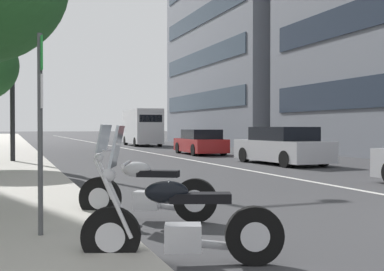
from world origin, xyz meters
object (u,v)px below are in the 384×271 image
(car_approaching_light, at_px, (282,146))
(parking_sign_by_curb, at_px, (41,109))
(delivery_van_ahead, at_px, (142,127))
(street_lamp_with_banners, at_px, (20,21))
(car_lead_in_lane, at_px, (200,143))
(motorcycle_nearest_camera, at_px, (179,224))
(motorcycle_by_sign_pole, at_px, (144,192))

(car_approaching_light, relative_size, parking_sign_by_curb, 1.91)
(delivery_van_ahead, bearing_deg, street_lamp_with_banners, 153.27)
(delivery_van_ahead, relative_size, parking_sign_by_curb, 2.46)
(delivery_van_ahead, bearing_deg, car_lead_in_lane, -179.55)
(motorcycle_nearest_camera, distance_m, car_approaching_light, 14.47)
(motorcycle_nearest_camera, height_order, motorcycle_by_sign_pole, motorcycle_by_sign_pole)
(car_approaching_light, xyz_separation_m, street_lamp_with_banners, (3.50, 9.70, 4.92))
(car_approaching_light, xyz_separation_m, delivery_van_ahead, (21.18, 0.14, 0.84))
(motorcycle_nearest_camera, height_order, car_lead_in_lane, motorcycle_nearest_camera)
(motorcycle_by_sign_pole, distance_m, car_approaching_light, 12.35)
(car_approaching_light, height_order, delivery_van_ahead, delivery_van_ahead)
(motorcycle_nearest_camera, xyz_separation_m, street_lamp_with_banners, (15.26, 1.29, 5.19))
(motorcycle_by_sign_pole, bearing_deg, motorcycle_nearest_camera, 113.43)
(street_lamp_with_banners, bearing_deg, car_lead_in_lane, -65.68)
(car_lead_in_lane, xyz_separation_m, delivery_van_ahead, (13.49, -0.29, 0.90))
(street_lamp_with_banners, bearing_deg, parking_sign_by_curb, 179.94)
(motorcycle_nearest_camera, relative_size, delivery_van_ahead, 0.34)
(motorcycle_by_sign_pole, relative_size, car_lead_in_lane, 0.45)
(delivery_van_ahead, distance_m, parking_sign_by_curb, 33.07)
(delivery_van_ahead, height_order, street_lamp_with_banners, street_lamp_with_banners)
(car_approaching_light, xyz_separation_m, car_lead_in_lane, (7.69, 0.43, -0.06))
(motorcycle_by_sign_pole, xyz_separation_m, parking_sign_by_curb, (-1.17, 1.60, 1.22))
(street_lamp_with_banners, bearing_deg, motorcycle_by_sign_pole, -172.95)
(motorcycle_nearest_camera, xyz_separation_m, parking_sign_by_curb, (1.30, 1.30, 1.23))
(car_lead_in_lane, height_order, parking_sign_by_curb, parking_sign_by_curb)
(motorcycle_by_sign_pole, distance_m, street_lamp_with_banners, 13.90)
(parking_sign_by_curb, bearing_deg, motorcycle_nearest_camera, -134.84)
(street_lamp_with_banners, bearing_deg, car_approaching_light, -109.82)
(motorcycle_by_sign_pole, height_order, car_approaching_light, motorcycle_by_sign_pole)
(street_lamp_with_banners, bearing_deg, delivery_van_ahead, -28.39)
(motorcycle_by_sign_pole, distance_m, car_lead_in_lane, 18.65)
(delivery_van_ahead, relative_size, street_lamp_with_banners, 0.63)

